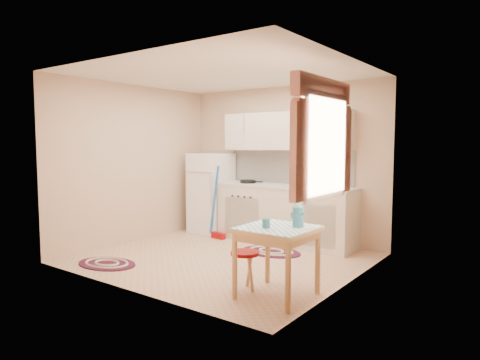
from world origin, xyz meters
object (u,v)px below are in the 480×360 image
object	(u,v)px
fridge	(211,193)
table	(277,262)
stool	(245,271)
base_cabinets	(285,215)

from	to	relation	value
fridge	table	bearing A→B (deg)	-38.30
fridge	table	xyz separation A→B (m)	(2.61, -2.06, -0.34)
stool	fridge	bearing A→B (deg)	136.80
table	base_cabinets	bearing A→B (deg)	118.23
base_cabinets	table	size ratio (longest dim) A/B	3.12
base_cabinets	table	world-z (taller)	base_cabinets
fridge	base_cabinets	bearing A→B (deg)	1.94
table	stool	xyz separation A→B (m)	(-0.38, -0.03, -0.15)
fridge	base_cabinets	world-z (taller)	fridge
table	stool	size ratio (longest dim) A/B	1.71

